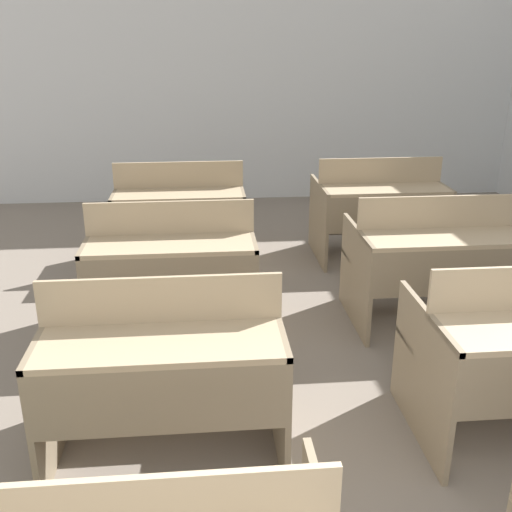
{
  "coord_description": "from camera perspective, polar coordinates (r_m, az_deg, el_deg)",
  "views": [
    {
      "loc": [
        -0.6,
        -0.01,
        1.95
      ],
      "look_at": [
        -0.31,
        3.17,
        0.76
      ],
      "focal_mm": 42.0,
      "sensor_mm": 36.0,
      "label": 1
    }
  ],
  "objects": [
    {
      "name": "bench_third_left",
      "position": [
        4.09,
        -7.98,
        -0.99
      ],
      "size": [
        1.12,
        0.79,
        0.92
      ],
      "color": "#7D6E57",
      "rests_on": "ground_plane"
    },
    {
      "name": "wall_back",
      "position": [
        7.4,
        -0.62,
        16.91
      ],
      "size": [
        6.62,
        0.06,
        3.0
      ],
      "color": "silver",
      "rests_on": "ground_plane"
    },
    {
      "name": "bench_third_right",
      "position": [
        4.37,
        16.62,
        -0.3
      ],
      "size": [
        1.12,
        0.79,
        0.92
      ],
      "color": "#7F7059",
      "rests_on": "ground_plane"
    },
    {
      "name": "bench_back_left",
      "position": [
        5.32,
        -7.24,
        4.08
      ],
      "size": [
        1.12,
        0.79,
        0.92
      ],
      "color": "#796A53",
      "rests_on": "ground_plane"
    },
    {
      "name": "bench_second_left",
      "position": [
        2.91,
        -8.7,
        -10.39
      ],
      "size": [
        1.12,
        0.79,
        0.92
      ],
      "color": "#7C6D56",
      "rests_on": "ground_plane"
    },
    {
      "name": "bench_back_right",
      "position": [
        5.56,
        11.62,
        4.55
      ],
      "size": [
        1.12,
        0.79,
        0.92
      ],
      "color": "#7B6B55",
      "rests_on": "ground_plane"
    }
  ]
}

